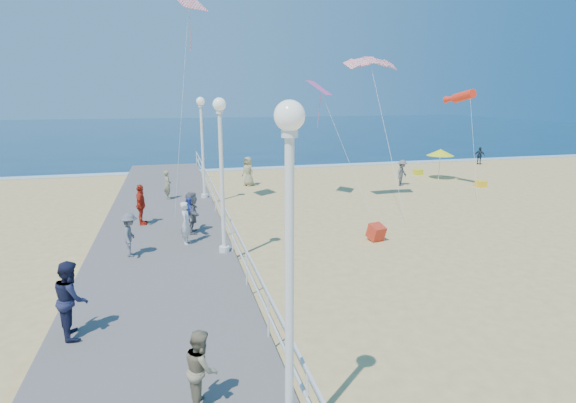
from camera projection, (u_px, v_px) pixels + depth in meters
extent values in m
plane|color=#DBBD73|center=(364.00, 250.00, 17.26)|extent=(160.00, 160.00, 0.00)
cube|color=#0B2946|center=(211.00, 130.00, 78.48)|extent=(160.00, 90.00, 0.05)
cube|color=white|center=(260.00, 168.00, 36.56)|extent=(160.00, 1.20, 0.04)
cube|color=slate|center=(162.00, 263.00, 15.37)|extent=(5.00, 44.00, 0.40)
cube|color=white|center=(232.00, 223.00, 15.69)|extent=(0.05, 42.00, 0.06)
cube|color=white|center=(232.00, 236.00, 15.80)|extent=(0.05, 42.00, 0.04)
cylinder|color=white|center=(289.00, 293.00, 6.82)|extent=(0.14, 0.14, 4.70)
sphere|color=white|center=(290.00, 116.00, 6.21)|extent=(0.44, 0.44, 0.44)
cylinder|color=white|center=(224.00, 249.00, 15.83)|extent=(0.36, 0.36, 0.20)
cylinder|color=white|center=(222.00, 184.00, 15.29)|extent=(0.14, 0.14, 4.70)
sphere|color=white|center=(219.00, 104.00, 14.69)|extent=(0.44, 0.44, 0.44)
cylinder|color=white|center=(205.00, 196.00, 24.31)|extent=(0.36, 0.36, 0.20)
cylinder|color=white|center=(203.00, 152.00, 23.77)|extent=(0.14, 0.14, 4.70)
sphere|color=white|center=(200.00, 101.00, 23.16)|extent=(0.44, 0.44, 0.44)
imported|color=silver|center=(186.00, 223.00, 16.54)|extent=(0.54, 0.67, 1.60)
imported|color=blue|center=(190.00, 209.00, 16.61)|extent=(0.44, 0.50, 0.87)
imported|color=gray|center=(201.00, 368.00, 7.84)|extent=(0.59, 0.74, 1.45)
imported|color=slate|center=(130.00, 235.00, 15.28)|extent=(0.61, 1.01, 1.51)
imported|color=red|center=(141.00, 205.00, 19.03)|extent=(0.51, 1.05, 1.74)
imported|color=#5D5F63|center=(192.00, 213.00, 17.88)|extent=(0.50, 1.55, 1.67)
imported|color=gray|center=(168.00, 185.00, 23.81)|extent=(0.48, 0.63, 1.54)
imported|color=#1C1F3E|center=(71.00, 299.00, 10.15)|extent=(0.86, 1.00, 1.79)
imported|color=slate|center=(402.00, 173.00, 29.39)|extent=(1.26, 1.17, 1.70)
imported|color=#1C2A3D|center=(480.00, 156.00, 38.58)|extent=(0.85, 0.90, 1.50)
imported|color=tan|center=(248.00, 171.00, 29.37)|extent=(1.03, 1.12, 1.92)
cube|color=red|center=(376.00, 234.00, 18.27)|extent=(0.70, 0.82, 0.74)
cylinder|color=white|center=(439.00, 167.00, 31.65)|extent=(0.05, 0.05, 1.80)
cone|color=yellow|center=(440.00, 152.00, 31.42)|extent=(1.90, 1.90, 0.45)
cube|color=#CFDA17|center=(418.00, 172.00, 33.66)|extent=(0.55, 0.55, 0.40)
cube|color=yellow|center=(481.00, 184.00, 29.10)|extent=(0.55, 0.55, 0.40)
cylinder|color=#FF2D15|center=(464.00, 96.00, 27.46)|extent=(0.99, 2.59, 1.06)
cube|color=#D74FA1|center=(319.00, 88.00, 24.10)|extent=(1.70, 1.76, 0.78)
cube|color=red|center=(189.00, 1.00, 20.62)|extent=(1.76, 1.69, 0.83)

